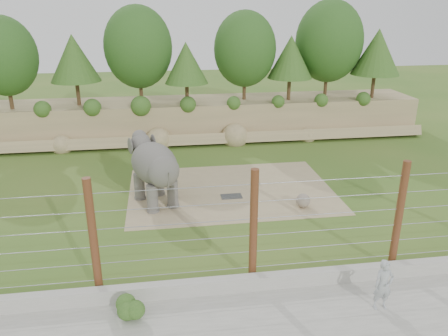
{
  "coord_description": "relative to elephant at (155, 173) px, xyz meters",
  "views": [
    {
      "loc": [
        -2.75,
        -16.66,
        8.74
      ],
      "look_at": [
        0.0,
        2.0,
        1.6
      ],
      "focal_mm": 35.0,
      "sensor_mm": 36.0,
      "label": 1
    }
  ],
  "objects": [
    {
      "name": "drain_grate",
      "position": [
        3.58,
        0.12,
        -1.48
      ],
      "size": [
        1.0,
        0.6,
        0.03
      ],
      "primitive_type": "cube",
      "color": "#262628",
      "rests_on": "dirt_patch"
    },
    {
      "name": "stone_ball",
      "position": [
        6.61,
        -1.48,
        -1.17
      ],
      "size": [
        0.64,
        0.64,
        0.64
      ],
      "primitive_type": "sphere",
      "color": "gray",
      "rests_on": "dirt_patch"
    },
    {
      "name": "retaining_wall",
      "position": [
        3.18,
        -7.11,
        -1.26
      ],
      "size": [
        26.0,
        0.35,
        0.5
      ],
      "primitive_type": "cube",
      "color": "#9F9D93",
      "rests_on": "ground"
    },
    {
      "name": "dirt_patch",
      "position": [
        3.68,
        0.89,
        -1.5
      ],
      "size": [
        10.0,
        7.0,
        0.02
      ],
      "primitive_type": "cube",
      "color": "tan",
      "rests_on": "ground"
    },
    {
      "name": "barrier_fence",
      "position": [
        3.18,
        -6.61,
        0.49
      ],
      "size": [
        20.26,
        0.26,
        4.0
      ],
      "color": "#592D16",
      "rests_on": "ground"
    },
    {
      "name": "back_embankment",
      "position": [
        3.77,
        10.57,
        2.45
      ],
      "size": [
        30.0,
        5.52,
        8.77
      ],
      "color": "#8E7E58",
      "rests_on": "ground"
    },
    {
      "name": "ground",
      "position": [
        3.18,
        -2.11,
        -1.51
      ],
      "size": [
        90.0,
        90.0,
        0.0
      ],
      "primitive_type": "plane",
      "color": "#396620",
      "rests_on": "ground"
    },
    {
      "name": "elephant",
      "position": [
        0.0,
        0.0,
        0.0
      ],
      "size": [
        2.91,
        4.06,
        3.02
      ],
      "primitive_type": null,
      "rotation": [
        0.0,
        0.0,
        0.39
      ],
      "color": "#5A5752",
      "rests_on": "ground"
    },
    {
      "name": "zookeeper",
      "position": [
        6.76,
        -8.6,
        -0.68
      ],
      "size": [
        0.6,
        0.4,
        1.64
      ],
      "primitive_type": "imported",
      "rotation": [
        0.0,
        0.0,
        -0.01
      ],
      "color": "#AFB5B9",
      "rests_on": "walkway"
    },
    {
      "name": "walkway_shrub",
      "position": [
        -0.79,
        -7.91,
        -1.15
      ],
      "size": [
        0.7,
        0.7,
        0.7
      ],
      "primitive_type": "sphere",
      "color": "#2E591E",
      "rests_on": "walkway"
    },
    {
      "name": "walkway",
      "position": [
        3.18,
        -9.11,
        -1.51
      ],
      "size": [
        26.0,
        4.0,
        0.01
      ],
      "primitive_type": "cube",
      "color": "#9F9D93",
      "rests_on": "ground"
    }
  ]
}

